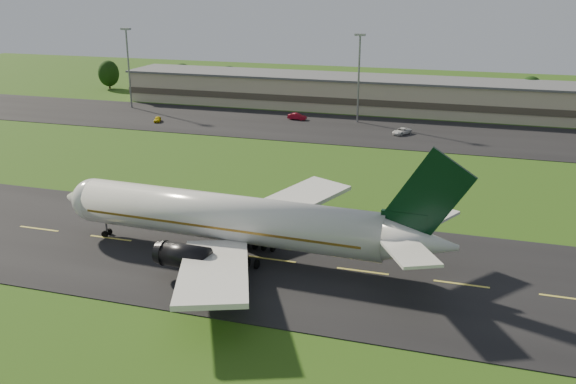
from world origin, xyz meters
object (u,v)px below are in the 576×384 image
(terminal, at_px, (376,95))
(service_vehicle_c, at_px, (402,131))
(light_mast_centre, at_px, (359,68))
(service_vehicle_b, at_px, (297,117))
(airliner, at_px, (234,220))
(light_mast_west, at_px, (128,59))
(service_vehicle_a, at_px, (157,119))

(terminal, distance_m, service_vehicle_c, 27.97)
(terminal, xyz_separation_m, service_vehicle_c, (10.33, -25.80, -3.22))
(light_mast_centre, bearing_deg, service_vehicle_b, -173.17)
(terminal, xyz_separation_m, service_vehicle_b, (-15.66, -17.89, -3.15))
(airliner, distance_m, terminal, 96.22)
(airliner, height_order, service_vehicle_b, airliner)
(light_mast_centre, xyz_separation_m, service_vehicle_c, (11.73, -9.61, -11.97))
(terminal, bearing_deg, light_mast_west, -165.24)
(light_mast_west, xyz_separation_m, service_vehicle_b, (45.74, -1.71, -11.90))
(light_mast_centre, bearing_deg, light_mast_west, 180.00)
(terminal, relative_size, service_vehicle_c, 30.08)
(airliner, bearing_deg, service_vehicle_b, 103.69)
(airliner, height_order, terminal, airliner)
(terminal, relative_size, light_mast_centre, 7.13)
(service_vehicle_b, xyz_separation_m, service_vehicle_c, (25.99, -7.91, -0.07))
(light_mast_centre, bearing_deg, airliner, -89.06)
(light_mast_west, xyz_separation_m, service_vehicle_c, (71.73, -9.61, -11.97))
(light_mast_west, distance_m, light_mast_centre, 60.00)
(terminal, height_order, service_vehicle_a, terminal)
(service_vehicle_c, bearing_deg, light_mast_centre, 169.23)
(terminal, bearing_deg, airliner, -90.05)
(service_vehicle_a, bearing_deg, light_mast_west, 116.52)
(terminal, xyz_separation_m, light_mast_west, (-61.40, -16.18, 8.75))
(light_mast_west, bearing_deg, service_vehicle_c, -7.63)
(light_mast_centre, xyz_separation_m, service_vehicle_b, (-14.26, -1.71, -11.90))
(airliner, height_order, light_mast_centre, light_mast_centre)
(service_vehicle_a, relative_size, service_vehicle_c, 0.74)
(service_vehicle_c, bearing_deg, service_vehicle_a, -147.06)
(light_mast_west, xyz_separation_m, light_mast_centre, (60.00, 0.00, 0.00))
(airliner, xyz_separation_m, service_vehicle_c, (10.41, 70.42, -3.89))
(terminal, distance_m, service_vehicle_b, 23.98)
(airliner, distance_m, service_vehicle_b, 79.95)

